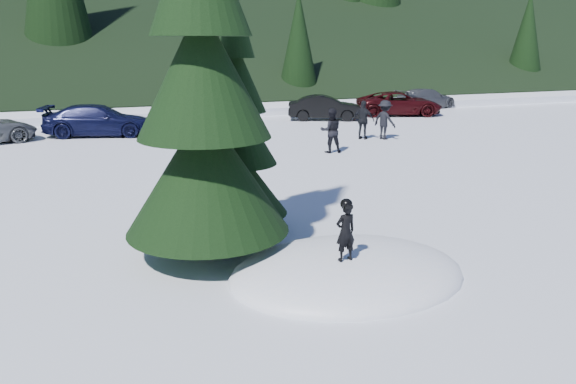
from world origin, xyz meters
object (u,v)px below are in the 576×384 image
object	(u,v)px
child_skier	(346,232)
adult_1	(363,120)
adult_2	(385,120)
spruce_short	(237,139)
spruce_tall	(203,90)
car_4	(200,106)
car_3	(99,120)
car_5	(325,108)
car_7	(426,98)
adult_0	(331,131)
car_6	(399,104)

from	to	relation	value
child_skier	adult_1	world-z (taller)	adult_1
adult_1	adult_2	xyz separation A→B (m)	(0.87, -0.32, 0.01)
spruce_short	spruce_tall	bearing A→B (deg)	-125.54
spruce_tall	adult_2	distance (m)	15.23
child_skier	car_4	bearing A→B (deg)	-101.80
car_3	car_4	bearing A→B (deg)	-43.34
child_skier	car_5	size ratio (longest dim) A/B	0.26
child_skier	car_7	size ratio (longest dim) A/B	0.24
adult_0	car_7	world-z (taller)	adult_0
car_4	car_6	bearing A→B (deg)	-119.07
child_skier	car_3	bearing A→B (deg)	-86.23
spruce_tall	adult_2	size ratio (longest dim) A/B	5.05
adult_2	car_7	distance (m)	12.42
spruce_short	car_4	xyz separation A→B (m)	(2.81, 18.35, -1.34)
car_5	car_7	bearing A→B (deg)	-50.16
spruce_tall	car_7	size ratio (longest dim) A/B	1.98
child_skier	car_4	distance (m)	22.01
car_4	car_6	world-z (taller)	car_4
child_skier	adult_0	world-z (taller)	adult_0
adult_2	car_5	bearing A→B (deg)	-22.83
spruce_tall	adult_0	bearing A→B (deg)	53.43
spruce_short	car_3	xyz separation A→B (m)	(-2.55, 14.91, -1.40)
car_3	car_4	size ratio (longest dim) A/B	1.07
car_4	car_7	world-z (taller)	car_4
car_3	spruce_short	bearing A→B (deg)	-156.38
car_3	car_6	distance (m)	16.68
adult_0	car_4	distance (m)	11.07
spruce_tall	adult_0	distance (m)	11.57
car_3	car_7	xyz separation A→B (m)	(19.97, 4.04, -0.07)
car_4	car_6	xyz separation A→B (m)	(11.24, -1.76, -0.09)
adult_2	car_3	bearing A→B (deg)	43.45
adult_0	car_3	distance (m)	10.99
spruce_tall	car_7	xyz separation A→B (m)	(18.42, 20.35, -2.69)
spruce_short	car_5	xyz separation A→B (m)	(9.23, 16.21, -1.44)
spruce_short	car_5	size ratio (longest dim) A/B	1.34
car_4	adult_0	bearing A→B (deg)	175.16
car_4	spruce_short	bearing A→B (deg)	151.14
car_6	car_3	bearing A→B (deg)	113.31
spruce_tall	car_4	size ratio (longest dim) A/B	1.91
car_3	car_6	size ratio (longest dim) A/B	0.99
spruce_tall	child_skier	bearing A→B (deg)	-48.06
car_6	car_7	world-z (taller)	car_6
adult_1	adult_2	world-z (taller)	adult_2
spruce_tall	adult_2	xyz separation A→B (m)	(10.18, 11.05, -2.47)
spruce_tall	adult_2	world-z (taller)	spruce_tall
car_4	child_skier	bearing A→B (deg)	155.00
adult_2	car_7	world-z (taller)	adult_2
adult_1	car_5	distance (m)	6.31
spruce_short	adult_0	xyz separation A→B (m)	(5.74, 7.68, -1.25)
spruce_tall	adult_1	distance (m)	14.91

